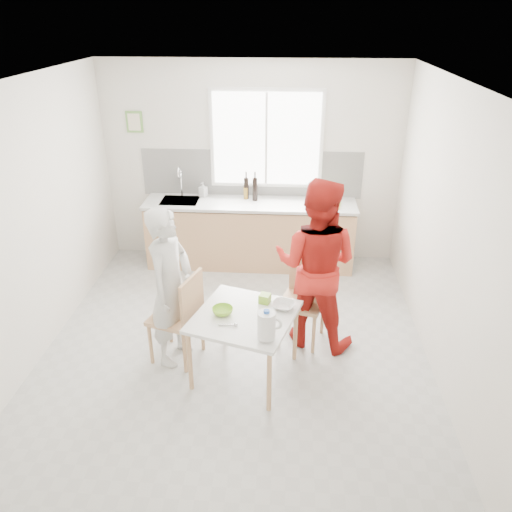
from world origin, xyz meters
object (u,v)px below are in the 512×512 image
at_px(bowl_green, 223,311).
at_px(dining_table, 244,321).
at_px(chair_left, 181,314).
at_px(person_white, 171,287).
at_px(bowl_white, 283,306).
at_px(chair_far, 304,294).
at_px(milk_jug, 267,325).
at_px(wine_bottle_a, 255,189).
at_px(person_red, 316,265).
at_px(wine_bottle_b, 246,188).

bearing_deg(bowl_green, dining_table, -3.14).
bearing_deg(chair_left, person_white, -90.00).
distance_m(dining_table, bowl_white, 0.40).
xyz_separation_m(chair_far, bowl_white, (-0.22, -0.53, 0.19)).
height_order(bowl_white, milk_jug, milk_jug).
xyz_separation_m(dining_table, wine_bottle_a, (-0.07, 2.45, 0.47)).
height_order(person_red, wine_bottle_a, person_red).
bearing_deg(dining_table, chair_far, 49.76).
relative_size(dining_table, person_white, 0.68).
distance_m(chair_left, person_white, 0.30).
xyz_separation_m(bowl_green, milk_jug, (0.43, -0.37, 0.12)).
relative_size(chair_far, wine_bottle_a, 2.97).
relative_size(wine_bottle_a, wine_bottle_b, 1.07).
distance_m(person_red, wine_bottle_b, 2.09).
bearing_deg(person_white, chair_far, -53.78).
relative_size(dining_table, milk_jug, 4.03).
bearing_deg(bowl_green, chair_far, 40.58).
height_order(person_white, bowl_green, person_white).
bearing_deg(wine_bottle_a, person_white, -106.69).
xyz_separation_m(bowl_green, wine_bottle_a, (0.13, 2.44, 0.37)).
distance_m(dining_table, chair_far, 0.90).
bearing_deg(milk_jug, person_white, 165.74).
xyz_separation_m(chair_far, person_red, (0.10, -0.06, 0.39)).
height_order(chair_far, person_white, person_white).
bearing_deg(chair_far, wine_bottle_a, 127.37).
height_order(person_white, wine_bottle_a, person_white).
xyz_separation_m(person_red, wine_bottle_a, (-0.75, 1.83, 0.17)).
bearing_deg(chair_left, bowl_green, 84.01).
relative_size(person_white, wine_bottle_a, 5.13).
relative_size(dining_table, bowl_green, 5.65).
bearing_deg(milk_jug, chair_left, 164.43).
bearing_deg(person_red, bowl_green, 51.83).
bearing_deg(dining_table, person_white, 162.82).
bearing_deg(wine_bottle_b, chair_far, -67.07).
distance_m(chair_left, bowl_green, 0.51).
distance_m(chair_far, bowl_green, 1.05).
height_order(chair_far, wine_bottle_b, wine_bottle_b).
height_order(chair_far, milk_jug, milk_jug).
bearing_deg(person_white, bowl_green, -94.99).
distance_m(chair_far, person_red, 0.41).
height_order(milk_jug, wine_bottle_a, wine_bottle_a).
bearing_deg(chair_left, dining_table, 90.00).
height_order(dining_table, bowl_green, bowl_green).
height_order(bowl_green, wine_bottle_a, wine_bottle_a).
relative_size(person_red, wine_bottle_b, 6.09).
height_order(chair_left, wine_bottle_a, wine_bottle_a).
relative_size(dining_table, wine_bottle_b, 3.70).
bearing_deg(chair_far, milk_jug, -91.35).
bearing_deg(milk_jug, chair_far, 88.65).
relative_size(bowl_green, wine_bottle_a, 0.61).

